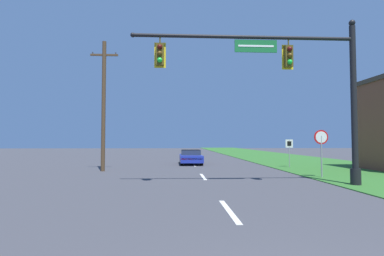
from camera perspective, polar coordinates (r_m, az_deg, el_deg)
name	(u,v)px	position (r m, az deg, el deg)	size (l,w,h in m)	color
grass_verge_right	(285,159)	(34.57, 17.30, -5.60)	(10.00, 110.00, 0.04)	#2D6626
road_center_line	(194,165)	(24.49, 0.41, -7.07)	(0.16, 34.80, 0.01)	silver
signal_mast	(298,83)	(14.10, 19.56, 8.02)	(10.08, 0.47, 7.35)	black
car_ahead	(191,157)	(25.53, -0.25, -5.53)	(1.85, 4.36, 1.19)	black
stop_sign	(321,143)	(17.29, 23.40, -2.59)	(0.76, 0.07, 2.50)	gray
route_sign_post	(289,147)	(23.22, 18.03, -3.43)	(0.55, 0.06, 2.03)	gray
utility_pole_near	(104,103)	(20.50, -16.49, 4.51)	(1.80, 0.26, 8.54)	#4C3823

